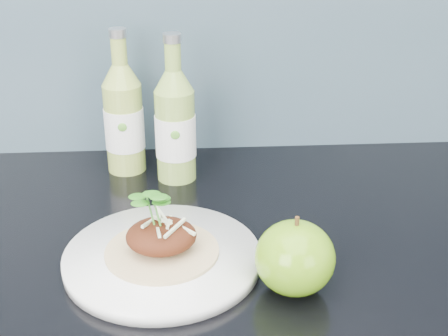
% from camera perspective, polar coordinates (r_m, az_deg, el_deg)
% --- Properties ---
extents(dinner_plate, '(0.31, 0.31, 0.02)m').
position_cam_1_polar(dinner_plate, '(0.78, -5.65, -8.18)').
color(dinner_plate, white).
rests_on(dinner_plate, kitchen_counter).
extents(pork_taco, '(0.14, 0.14, 0.09)m').
position_cam_1_polar(pork_taco, '(0.76, -5.77, -5.94)').
color(pork_taco, tan).
rests_on(pork_taco, dinner_plate).
extents(green_apple, '(0.11, 0.11, 0.10)m').
position_cam_1_polar(green_apple, '(0.72, 6.50, -8.16)').
color(green_apple, '#468F0F').
rests_on(green_apple, kitchen_counter).
extents(cider_bottle_left, '(0.08, 0.08, 0.23)m').
position_cam_1_polar(cider_bottle_left, '(1.00, -9.15, 4.47)').
color(cider_bottle_left, '#97AE48').
rests_on(cider_bottle_left, kitchen_counter).
extents(cider_bottle_right, '(0.08, 0.08, 0.23)m').
position_cam_1_polar(cider_bottle_right, '(0.96, -4.48, 3.85)').
color(cider_bottle_right, '#87AB47').
rests_on(cider_bottle_right, kitchen_counter).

